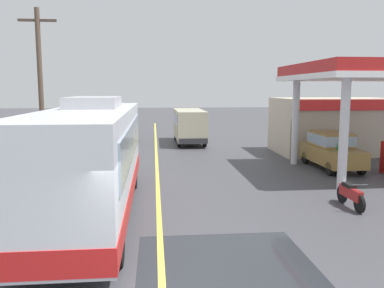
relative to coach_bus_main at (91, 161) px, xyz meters
name	(u,v)px	position (x,y,z in m)	size (l,w,h in m)	color
ground	(156,148)	(2.09, 14.37, -1.72)	(120.00, 120.00, 0.00)	#424247
lane_divider_stripe	(157,161)	(2.09, 9.37, -1.72)	(0.16, 50.00, 0.01)	#D8CC4C
wet_puddle_patch	(229,272)	(3.55, -4.47, -1.72)	(3.99, 4.57, 0.01)	#26282D
coach_bus_main	(91,161)	(0.00, 0.00, 0.00)	(2.60, 11.04, 3.69)	silver
gas_station_roadside	(350,112)	(13.07, 9.22, 0.91)	(9.10, 11.95, 5.10)	#B21E1E
car_at_pump	(331,148)	(10.75, 6.33, -0.71)	(1.70, 4.20, 1.82)	olive
minibus_opposing_lane	(189,123)	(4.55, 16.48, -0.25)	(2.04, 6.13, 2.44)	#BFB799
motorcycle_parked_forecourt	(350,194)	(8.49, -0.12, -1.28)	(0.55, 1.80, 0.92)	black
pedestrian_near_pump	(341,153)	(10.77, 5.31, -0.79)	(0.55, 0.22, 1.66)	#33333F
car_trailing_behind_bus	(124,127)	(-0.34, 18.83, -0.71)	(1.70, 4.20, 1.82)	olive
utility_pole_roadside	(41,86)	(-3.55, 7.85, 2.37)	(1.80, 0.24, 7.82)	brown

